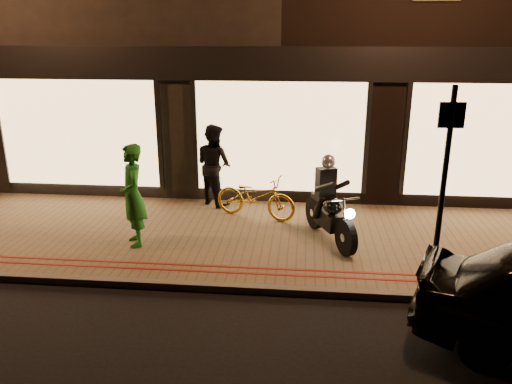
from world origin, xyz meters
TOP-DOWN VIEW (x-y plane):
  - ground at (0.00, 0.00)m, footprint 90.00×90.00m
  - sidewalk at (0.00, 2.00)m, footprint 50.00×4.00m
  - kerb_stone at (0.00, 0.05)m, footprint 50.00×0.14m
  - red_kerb_lines at (0.00, 0.55)m, footprint 50.00×0.26m
  - building_row at (-0.00, 8.99)m, footprint 48.00×10.11m
  - motorcycle at (1.02, 1.95)m, footprint 0.92×1.83m
  - sign_post at (2.50, 0.25)m, footprint 0.35×0.08m
  - bicycle_gold at (-0.43, 2.97)m, footprint 1.83×1.11m
  - person_green at (-2.44, 1.41)m, footprint 0.70×0.80m
  - person_dark at (-1.42, 3.76)m, footprint 1.10×1.07m

SIDE VIEW (x-z plane):
  - ground at x=0.00m, z-range 0.00..0.00m
  - sidewalk at x=0.00m, z-range 0.00..0.12m
  - kerb_stone at x=0.00m, z-range 0.00..0.12m
  - red_kerb_lines at x=0.00m, z-range 0.12..0.13m
  - bicycle_gold at x=-0.43m, z-range 0.12..1.03m
  - motorcycle at x=1.02m, z-range -0.06..1.53m
  - person_dark at x=-1.42m, z-range 0.12..1.90m
  - person_green at x=-2.44m, z-range 0.12..1.96m
  - sign_post at x=2.50m, z-range 0.30..3.30m
  - building_row at x=0.00m, z-range 0.00..8.50m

